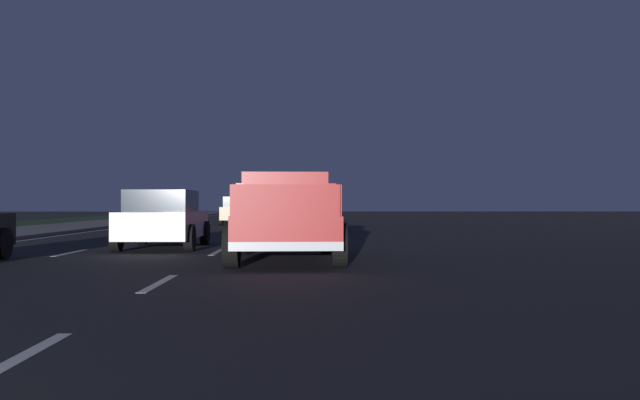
% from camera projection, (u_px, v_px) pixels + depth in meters
% --- Properties ---
extents(ground, '(144.00, 144.00, 0.00)m').
position_uv_depth(ground, '(209.00, 233.00, 29.25)').
color(ground, black).
extents(sidewalk_shoulder, '(108.00, 4.00, 0.12)m').
position_uv_depth(sidewalk_shoulder, '(23.00, 231.00, 29.13)').
color(sidewalk_shoulder, slate).
rests_on(sidewalk_shoulder, ground).
extents(lane_markings, '(108.00, 7.04, 0.01)m').
position_uv_depth(lane_markings, '(148.00, 230.00, 32.04)').
color(lane_markings, silver).
rests_on(lane_markings, ground).
extents(pickup_truck, '(5.49, 2.42, 1.87)m').
position_uv_depth(pickup_truck, '(285.00, 217.00, 15.63)').
color(pickup_truck, maroon).
rests_on(pickup_truck, ground).
extents(sedan_white, '(4.43, 2.07, 1.54)m').
position_uv_depth(sedan_white, '(164.00, 219.00, 19.40)').
color(sedan_white, silver).
rests_on(sedan_white, ground).
extents(sedan_tan, '(4.40, 2.02, 1.54)m').
position_uv_depth(sedan_tan, '(240.00, 210.00, 40.45)').
color(sedan_tan, '#9E845B').
rests_on(sedan_tan, ground).
extents(sedan_red, '(4.44, 2.08, 1.54)m').
position_uv_depth(sedan_red, '(301.00, 213.00, 31.39)').
color(sedan_red, maroon).
rests_on(sedan_red, ground).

